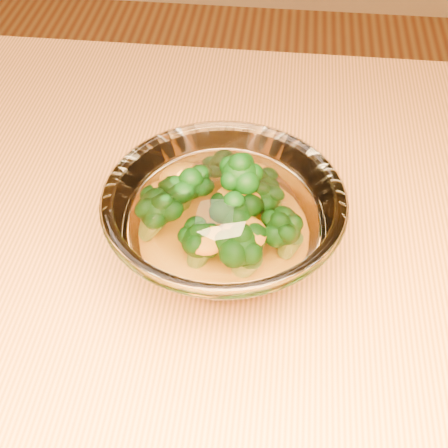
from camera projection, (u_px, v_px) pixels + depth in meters
The scene contains 4 objects.
table at pixel (157, 317), 0.69m from camera, with size 1.20×0.80×0.75m.
glass_bowl at pixel (224, 228), 0.57m from camera, with size 0.22×0.22×0.10m.
cheese_sauce at pixel (224, 242), 0.59m from camera, with size 0.11×0.11×0.03m, color orange.
broccoli_heap at pixel (221, 210), 0.57m from camera, with size 0.15×0.15×0.08m.
Camera 1 is at (0.12, -0.39, 1.22)m, focal length 50.00 mm.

